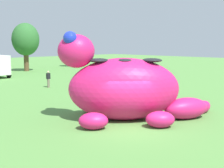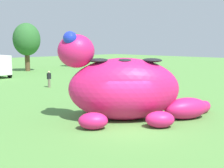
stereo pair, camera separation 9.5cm
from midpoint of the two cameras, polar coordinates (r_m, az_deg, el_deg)
The scene contains 5 objects.
ground_plane at distance 16.72m, azimuth 3.70°, elevation -8.23°, with size 160.00×160.00×0.00m, color #568E42.
giant_inflatable_creature at distance 18.33m, azimuth 2.39°, elevation -0.74°, with size 9.58×7.44×5.20m.
tree_centre at distance 52.32m, azimuth -15.37°, elevation 7.86°, with size 4.37×4.37×7.75m.
tree_centre_right at distance 60.54m, azimuth -6.60°, elevation 7.17°, with size 3.61×3.61×6.41m.
spectator_by_cars at distance 32.46m, azimuth -11.42°, elevation 0.87°, with size 0.38×0.26×1.71m.
Camera 2 is at (-12.03, -10.68, 4.54)m, focal length 49.73 mm.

